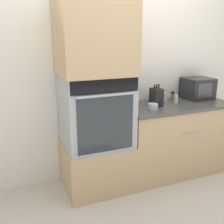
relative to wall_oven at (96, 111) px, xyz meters
The scene contains 13 objects.
ground_plane 1.00m from the wall_oven, 40.03° to the right, with size 12.00×12.00×0.00m, color beige.
wall_back 0.61m from the wall_oven, 43.37° to the left, with size 8.00×0.05×2.50m.
oven_cabinet_base 0.63m from the wall_oven, 90.00° to the left, with size 0.71×0.60×0.52m.
wall_oven is the anchor object (origin of this frame).
oven_cabinet_upper 0.75m from the wall_oven, 90.00° to the left, with size 0.71×0.60×0.75m.
counter_unit 1.10m from the wall_oven, ahead, with size 1.32×0.63×0.87m.
microwave 1.41m from the wall_oven, ahead, with size 0.34×0.32×0.26m.
knife_block 0.73m from the wall_oven, ahead, with size 0.11×0.14×0.24m.
bowl 0.63m from the wall_oven, ahead, with size 0.11×0.11×0.06m.
condiment_jar_near 0.98m from the wall_oven, 10.68° to the left, with size 0.06×0.06×0.09m.
condiment_jar_mid 0.83m from the wall_oven, 16.42° to the left, with size 0.06×0.06×0.11m.
condiment_jar_far 1.08m from the wall_oven, ahead, with size 0.05×0.05×0.11m.
condiment_jar_back 1.01m from the wall_oven, ahead, with size 0.05×0.05×0.10m.
Camera 1 is at (-1.18, -2.18, 1.63)m, focal length 42.00 mm.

